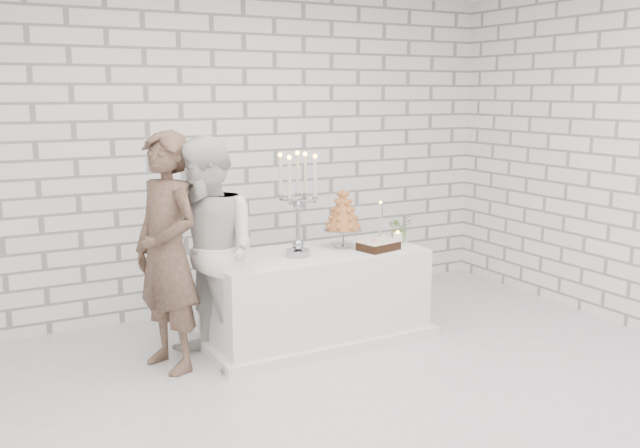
{
  "coord_description": "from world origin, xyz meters",
  "views": [
    {
      "loc": [
        -2.19,
        -3.59,
        2.06
      ],
      "look_at": [
        0.3,
        1.01,
        1.05
      ],
      "focal_mm": 38.63,
      "sensor_mm": 36.0,
      "label": 1
    }
  ],
  "objects_px": {
    "cake_table": "(316,296)",
    "candelabra": "(298,204)",
    "groom": "(167,253)",
    "croquembouche": "(343,218)",
    "bride": "(208,254)"
  },
  "relations": [
    {
      "from": "bride",
      "to": "candelabra",
      "type": "height_order",
      "value": "bride"
    },
    {
      "from": "cake_table",
      "to": "groom",
      "type": "bearing_deg",
      "value": -178.91
    },
    {
      "from": "groom",
      "to": "candelabra",
      "type": "height_order",
      "value": "groom"
    },
    {
      "from": "cake_table",
      "to": "candelabra",
      "type": "relative_size",
      "value": 2.11
    },
    {
      "from": "groom",
      "to": "candelabra",
      "type": "xyz_separation_m",
      "value": [
        1.06,
        -0.03,
        0.28
      ]
    },
    {
      "from": "cake_table",
      "to": "bride",
      "type": "height_order",
      "value": "bride"
    },
    {
      "from": "cake_table",
      "to": "candelabra",
      "type": "height_order",
      "value": "candelabra"
    },
    {
      "from": "croquembouche",
      "to": "candelabra",
      "type": "bearing_deg",
      "value": -167.01
    },
    {
      "from": "bride",
      "to": "candelabra",
      "type": "bearing_deg",
      "value": 79.04
    },
    {
      "from": "groom",
      "to": "croquembouche",
      "type": "distance_m",
      "value": 1.55
    },
    {
      "from": "cake_table",
      "to": "groom",
      "type": "relative_size",
      "value": 1.01
    },
    {
      "from": "bride",
      "to": "candelabra",
      "type": "distance_m",
      "value": 0.84
    },
    {
      "from": "groom",
      "to": "bride",
      "type": "distance_m",
      "value": 0.3
    },
    {
      "from": "croquembouche",
      "to": "bride",
      "type": "bearing_deg",
      "value": -171.48
    },
    {
      "from": "candelabra",
      "to": "bride",
      "type": "bearing_deg",
      "value": -174.3
    }
  ]
}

